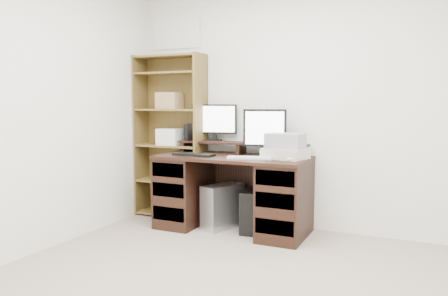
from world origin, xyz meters
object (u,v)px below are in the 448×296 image
Objects in this scene: monitor_small at (265,131)px; bookshelf at (171,135)px; printer at (285,154)px; tower_black at (253,210)px; tower_silver at (223,206)px; desk at (233,192)px; monitor_wide at (214,120)px.

bookshelf is at bearing 163.09° from monitor_small.
monitor_small reaches higher than printer.
tower_black is at bearing -9.24° from bookshelf.
monitor_small is at bearing 31.95° from tower_black.
tower_silver is 0.25× the size of bookshelf.
desk is 0.21m from tower_silver.
bookshelf is (-1.14, 0.10, -0.09)m from monitor_small.
tower_silver reaches higher than tower_black.
monitor_wide reaches higher than tower_silver.
monitor_wide reaches higher than monitor_small.
tower_black is at bearing -170.73° from printer.
monitor_small is 1.06× the size of tower_black.
desk is at bearing -175.86° from tower_black.
tower_silver is 0.33m from tower_black.
monitor_small is at bearing 34.41° from tower_silver.
monitor_wide is 0.54m from bookshelf.
bookshelf is at bearing -175.17° from printer.
bookshelf is at bearing 165.94° from desk.
desk is 3.42× the size of tower_black.
desk is at bearing -48.91° from monitor_wide.
tower_silver is 1.03m from bookshelf.
tower_black is (0.32, 0.03, -0.01)m from tower_silver.
monitor_small reaches higher than tower_black.
monitor_small is at bearing 21.30° from desk.
monitor_wide is at bearing 154.99° from monitor_small.
monitor_wide is at bearing 151.50° from tower_silver.
tower_silver is 1.02× the size of tower_black.
monitor_small is (0.63, -0.15, -0.08)m from monitor_wide.
monitor_small is 0.26× the size of bookshelf.
printer is at bearing -7.87° from bookshelf.
bookshelf is at bearing 173.88° from monitor_wide.
bookshelf is (-1.38, 0.19, 0.12)m from printer.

